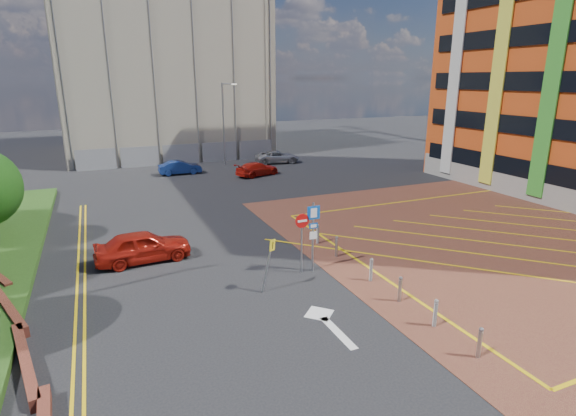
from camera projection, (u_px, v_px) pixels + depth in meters
ground at (312, 281)px, 19.32m from camera, size 140.00×140.00×0.00m
forecourt at (541, 237)px, 24.65m from camera, size 26.00×26.00×0.02m
retaining_wall at (1, 310)px, 16.53m from camera, size 6.06×20.33×0.40m
lamp_back at (224, 121)px, 44.35m from camera, size 1.53×0.16×8.00m
sign_cluster at (309, 230)px, 19.76m from camera, size 1.17×0.12×3.20m
warning_sign at (269, 259)px, 18.02m from camera, size 0.70×0.41×2.25m
bollard_row at (380, 277)px, 18.60m from camera, size 0.14×11.14×0.90m
construction_building at (159, 55)px, 51.53m from camera, size 21.20×19.20×22.00m
construction_fence at (191, 154)px, 45.88m from camera, size 21.60×0.06×2.00m
car_red_left at (143, 246)px, 21.24m from camera, size 4.50×2.03×1.50m
car_blue_back at (180, 167)px, 40.69m from camera, size 3.80×1.34×1.25m
car_red_back at (257, 169)px, 40.14m from camera, size 4.47×2.96×1.20m
car_silver_back at (277, 157)px, 46.10m from camera, size 4.77×2.68×1.26m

